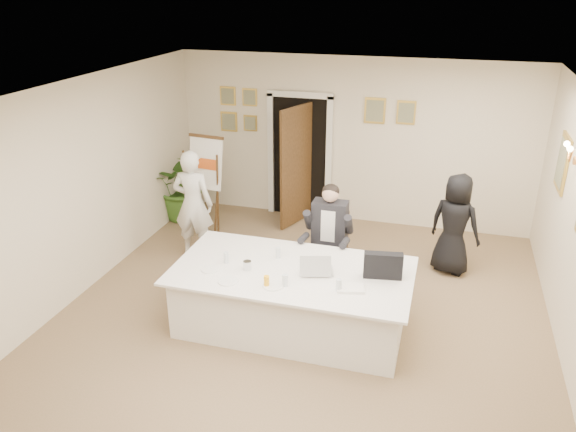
% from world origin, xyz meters
% --- Properties ---
extents(floor, '(7.00, 7.00, 0.00)m').
position_xyz_m(floor, '(0.00, 0.00, 0.00)').
color(floor, brown).
rests_on(floor, ground).
extents(ceiling, '(6.00, 7.00, 0.02)m').
position_xyz_m(ceiling, '(0.00, 0.00, 2.80)').
color(ceiling, white).
rests_on(ceiling, wall_back).
extents(wall_back, '(6.00, 0.10, 2.80)m').
position_xyz_m(wall_back, '(0.00, 3.50, 1.40)').
color(wall_back, '#EEE6C9').
rests_on(wall_back, floor).
extents(wall_left, '(0.10, 7.00, 2.80)m').
position_xyz_m(wall_left, '(-3.00, 0.00, 1.40)').
color(wall_left, '#EEE6C9').
rests_on(wall_left, floor).
extents(doorway, '(1.14, 0.86, 2.20)m').
position_xyz_m(doorway, '(-0.88, 3.32, 1.04)').
color(doorway, black).
rests_on(doorway, floor).
extents(pictures_back_wall, '(3.40, 0.06, 0.80)m').
position_xyz_m(pictures_back_wall, '(-0.80, 3.47, 1.85)').
color(pictures_back_wall, gold).
rests_on(pictures_back_wall, wall_back).
extents(pictures_right_wall, '(0.06, 2.20, 0.80)m').
position_xyz_m(pictures_right_wall, '(2.97, 1.20, 1.75)').
color(pictures_right_wall, gold).
rests_on(pictures_right_wall, wall_right).
extents(wall_sconce, '(0.20, 0.30, 0.24)m').
position_xyz_m(wall_sconce, '(2.90, 1.20, 2.10)').
color(wall_sconce, '#D38943').
rests_on(wall_sconce, wall_right).
extents(conference_table, '(2.81, 1.49, 0.78)m').
position_xyz_m(conference_table, '(-0.06, 0.01, 0.39)').
color(conference_table, white).
rests_on(conference_table, floor).
extents(seated_man, '(0.67, 0.71, 1.47)m').
position_xyz_m(seated_man, '(0.13, 1.14, 0.74)').
color(seated_man, black).
rests_on(seated_man, floor).
extents(flip_chart, '(0.59, 0.40, 1.65)m').
position_xyz_m(flip_chart, '(-2.07, 2.23, 0.77)').
color(flip_chart, '#322210').
rests_on(flip_chart, floor).
extents(standing_man, '(0.63, 0.43, 1.66)m').
position_xyz_m(standing_man, '(-2.00, 1.46, 0.83)').
color(standing_man, silver).
rests_on(standing_man, floor).
extents(standing_woman, '(0.84, 0.71, 1.48)m').
position_xyz_m(standing_woman, '(1.76, 2.00, 0.74)').
color(standing_woman, black).
rests_on(standing_woman, floor).
extents(potted_palm, '(1.45, 1.40, 1.24)m').
position_xyz_m(potted_palm, '(-2.80, 2.73, 0.62)').
color(potted_palm, '#366421').
rests_on(potted_palm, floor).
extents(laptop, '(0.44, 0.45, 0.28)m').
position_xyz_m(laptop, '(0.24, 0.05, 0.91)').
color(laptop, '#B7BABC').
rests_on(laptop, conference_table).
extents(laptop_bag, '(0.45, 0.19, 0.31)m').
position_xyz_m(laptop_bag, '(0.98, 0.13, 0.93)').
color(laptop_bag, black).
rests_on(laptop_bag, conference_table).
extents(paper_stack, '(0.34, 0.27, 0.03)m').
position_xyz_m(paper_stack, '(0.68, -0.24, 0.79)').
color(paper_stack, white).
rests_on(paper_stack, conference_table).
extents(plate_left, '(0.22, 0.22, 0.01)m').
position_xyz_m(plate_left, '(-0.99, -0.26, 0.78)').
color(plate_left, white).
rests_on(plate_left, conference_table).
extents(plate_mid, '(0.26, 0.26, 0.01)m').
position_xyz_m(plate_mid, '(-0.68, -0.46, 0.78)').
color(plate_mid, white).
rests_on(plate_mid, conference_table).
extents(plate_near, '(0.28, 0.28, 0.01)m').
position_xyz_m(plate_near, '(-0.16, -0.41, 0.78)').
color(plate_near, white).
rests_on(plate_near, conference_table).
extents(glass_a, '(0.06, 0.06, 0.14)m').
position_xyz_m(glass_a, '(-0.87, -0.04, 0.84)').
color(glass_a, silver).
rests_on(glass_a, conference_table).
extents(glass_b, '(0.08, 0.08, 0.14)m').
position_xyz_m(glass_b, '(-0.04, -0.37, 0.84)').
color(glass_b, silver).
rests_on(glass_b, conference_table).
extents(glass_c, '(0.08, 0.08, 0.14)m').
position_xyz_m(glass_c, '(0.56, -0.30, 0.84)').
color(glass_c, silver).
rests_on(glass_c, conference_table).
extents(glass_d, '(0.07, 0.07, 0.14)m').
position_xyz_m(glass_d, '(-0.31, 0.26, 0.84)').
color(glass_d, silver).
rests_on(glass_d, conference_table).
extents(oj_glass, '(0.08, 0.08, 0.13)m').
position_xyz_m(oj_glass, '(-0.23, -0.44, 0.84)').
color(oj_glass, '#FBAE15').
rests_on(oj_glass, conference_table).
extents(steel_jug, '(0.12, 0.12, 0.11)m').
position_xyz_m(steel_jug, '(-0.57, -0.13, 0.83)').
color(steel_jug, silver).
rests_on(steel_jug, conference_table).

